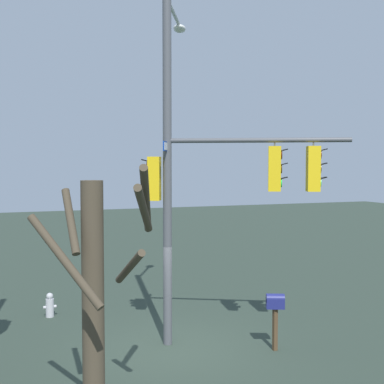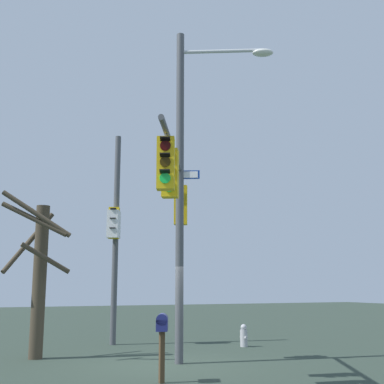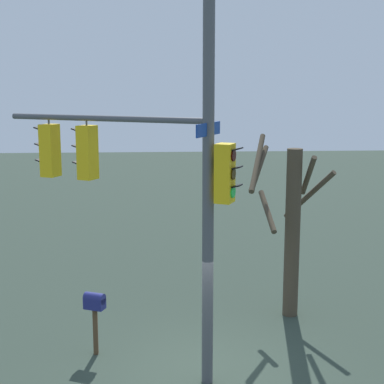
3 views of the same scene
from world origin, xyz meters
name	(u,v)px [view 1 (image 1 of 3)]	position (x,y,z in m)	size (l,w,h in m)	color
ground_plane	(175,349)	(0.00, 0.00, 0.00)	(80.00, 80.00, 0.00)	#2C3A2F
main_signal_pole_assembly	(204,154)	(0.82, 0.10, 4.84)	(4.65, 4.56, 9.22)	#4C4F54
fire_hydrant	(50,306)	(-2.68, 3.80, 0.34)	(0.38, 0.24, 0.73)	#B2B2B7
mailbox	(275,306)	(2.27, -0.96, 1.11)	(0.50, 0.39, 1.41)	#4C3823
bare_tree_behind_pole	(97,290)	(-2.42, -2.96, 2.41)	(2.30, 1.95, 4.57)	#443A2B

